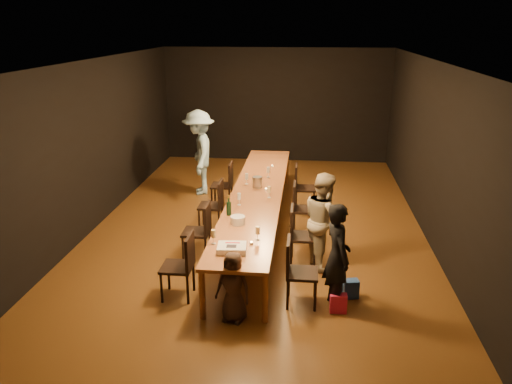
# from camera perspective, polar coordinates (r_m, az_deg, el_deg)

# --- Properties ---
(ground) EXTENTS (10.00, 10.00, 0.00)m
(ground) POSITION_cam_1_polar(r_m,az_deg,el_deg) (9.14, 0.12, -4.44)
(ground) COLOR #4B2712
(ground) RESTS_ON ground
(room_shell) EXTENTS (6.04, 10.04, 3.02)m
(room_shell) POSITION_cam_1_polar(r_m,az_deg,el_deg) (8.53, 0.13, 8.48)
(room_shell) COLOR black
(room_shell) RESTS_ON ground
(table) EXTENTS (0.90, 6.00, 0.75)m
(table) POSITION_cam_1_polar(r_m,az_deg,el_deg) (8.88, 0.13, -0.28)
(table) COLOR brown
(table) RESTS_ON ground
(chair_right_0) EXTENTS (0.42, 0.42, 0.93)m
(chair_right_0) POSITION_cam_1_polar(r_m,az_deg,el_deg) (6.73, 5.30, -9.13)
(chair_right_0) COLOR black
(chair_right_0) RESTS_ON ground
(chair_right_1) EXTENTS (0.42, 0.42, 0.93)m
(chair_right_1) POSITION_cam_1_polar(r_m,az_deg,el_deg) (7.81, 5.45, -5.01)
(chair_right_1) COLOR black
(chair_right_1) RESTS_ON ground
(chair_right_2) EXTENTS (0.42, 0.42, 0.93)m
(chair_right_2) POSITION_cam_1_polar(r_m,az_deg,el_deg) (8.92, 5.57, -1.90)
(chair_right_2) COLOR black
(chair_right_2) RESTS_ON ground
(chair_right_3) EXTENTS (0.42, 0.42, 0.93)m
(chair_right_3) POSITION_cam_1_polar(r_m,az_deg,el_deg) (10.05, 5.66, 0.51)
(chair_right_3) COLOR black
(chair_right_3) RESTS_ON ground
(chair_left_0) EXTENTS (0.42, 0.42, 0.93)m
(chair_left_0) POSITION_cam_1_polar(r_m,az_deg,el_deg) (6.94, -9.02, -8.37)
(chair_left_0) COLOR black
(chair_left_0) RESTS_ON ground
(chair_left_1) EXTENTS (0.42, 0.42, 0.93)m
(chair_left_1) POSITION_cam_1_polar(r_m,az_deg,el_deg) (8.00, -6.85, -4.48)
(chair_left_1) COLOR black
(chair_left_1) RESTS_ON ground
(chair_left_2) EXTENTS (0.42, 0.42, 0.93)m
(chair_left_2) POSITION_cam_1_polar(r_m,az_deg,el_deg) (9.08, -5.22, -1.51)
(chair_left_2) COLOR black
(chair_left_2) RESTS_ON ground
(chair_left_3) EXTENTS (0.42, 0.42, 0.93)m
(chair_left_3) POSITION_cam_1_polar(r_m,az_deg,el_deg) (10.20, -3.93, 0.82)
(chair_left_3) COLOR black
(chair_left_3) RESTS_ON ground
(woman_birthday) EXTENTS (0.49, 0.61, 1.45)m
(woman_birthday) POSITION_cam_1_polar(r_m,az_deg,el_deg) (6.63, 9.27, -7.24)
(woman_birthday) COLOR black
(woman_birthday) RESTS_ON ground
(woman_tan) EXTENTS (0.78, 0.88, 1.50)m
(woman_tan) POSITION_cam_1_polar(r_m,az_deg,el_deg) (7.69, 7.75, -3.20)
(woman_tan) COLOR tan
(woman_tan) RESTS_ON ground
(man_blue) EXTENTS (0.96, 1.33, 1.85)m
(man_blue) POSITION_cam_1_polar(r_m,az_deg,el_deg) (10.95, -6.51, 4.51)
(man_blue) COLOR #8EBADC
(man_blue) RESTS_ON ground
(child) EXTENTS (0.52, 0.41, 0.93)m
(child) POSITION_cam_1_polar(r_m,az_deg,el_deg) (6.37, -2.62, -10.78)
(child) COLOR #3B2921
(child) RESTS_ON ground
(gift_bag_red) EXTENTS (0.22, 0.13, 0.26)m
(gift_bag_red) POSITION_cam_1_polar(r_m,az_deg,el_deg) (6.76, 9.39, -12.43)
(gift_bag_red) COLOR #DC2159
(gift_bag_red) RESTS_ON ground
(gift_bag_blue) EXTENTS (0.23, 0.18, 0.26)m
(gift_bag_blue) POSITION_cam_1_polar(r_m,az_deg,el_deg) (7.12, 10.77, -10.80)
(gift_bag_blue) COLOR #254AA2
(gift_bag_blue) RESTS_ON ground
(birthday_cake) EXTENTS (0.40, 0.33, 0.09)m
(birthday_cake) POSITION_cam_1_polar(r_m,az_deg,el_deg) (6.61, -2.78, -6.43)
(birthday_cake) COLOR white
(birthday_cake) RESTS_ON table
(plate_stack) EXTENTS (0.24, 0.24, 0.12)m
(plate_stack) POSITION_cam_1_polar(r_m,az_deg,el_deg) (7.46, -2.10, -3.23)
(plate_stack) COLOR silver
(plate_stack) RESTS_ON table
(champagne_bottle) EXTENTS (0.10, 0.10, 0.33)m
(champagne_bottle) POSITION_cam_1_polar(r_m,az_deg,el_deg) (7.77, -3.13, -1.52)
(champagne_bottle) COLOR black
(champagne_bottle) RESTS_ON table
(ice_bucket) EXTENTS (0.23, 0.23, 0.20)m
(ice_bucket) POSITION_cam_1_polar(r_m,az_deg,el_deg) (9.09, 0.15, 1.15)
(ice_bucket) COLOR #A6A7AB
(ice_bucket) RESTS_ON table
(wineglass_0) EXTENTS (0.06, 0.06, 0.21)m
(wineglass_0) POSITION_cam_1_polar(r_m,az_deg,el_deg) (6.81, -4.86, -5.14)
(wineglass_0) COLOR beige
(wineglass_0) RESTS_ON table
(wineglass_1) EXTENTS (0.06, 0.06, 0.21)m
(wineglass_1) POSITION_cam_1_polar(r_m,az_deg,el_deg) (6.89, 0.18, -4.76)
(wineglass_1) COLOR beige
(wineglass_1) RESTS_ON table
(wineglass_2) EXTENTS (0.06, 0.06, 0.21)m
(wineglass_2) POSITION_cam_1_polar(r_m,az_deg,el_deg) (8.21, -1.94, -0.81)
(wineglass_2) COLOR silver
(wineglass_2) RESTS_ON table
(wineglass_3) EXTENTS (0.06, 0.06, 0.21)m
(wineglass_3) POSITION_cam_1_polar(r_m,az_deg,el_deg) (8.55, 1.51, 0.00)
(wineglass_3) COLOR beige
(wineglass_3) RESTS_ON table
(wineglass_4) EXTENTS (0.06, 0.06, 0.21)m
(wineglass_4) POSITION_cam_1_polar(r_m,az_deg,el_deg) (9.27, -1.07, 1.52)
(wineglass_4) COLOR silver
(wineglass_4) RESTS_ON table
(wineglass_5) EXTENTS (0.06, 0.06, 0.21)m
(wineglass_5) POSITION_cam_1_polar(r_m,az_deg,el_deg) (9.68, 1.41, 2.28)
(wineglass_5) COLOR silver
(wineglass_5) RESTS_ON table
(tealight_near) EXTENTS (0.05, 0.05, 0.03)m
(tealight_near) POSITION_cam_1_polar(r_m,az_deg,el_deg) (6.81, -0.52, -5.86)
(tealight_near) COLOR #B2B7B2
(tealight_near) RESTS_ON table
(tealight_mid) EXTENTS (0.05, 0.05, 0.03)m
(tealight_mid) POSITION_cam_1_polar(r_m,az_deg,el_deg) (8.95, 1.16, 0.30)
(tealight_mid) COLOR #B2B7B2
(tealight_mid) RESTS_ON table
(tealight_far) EXTENTS (0.05, 0.05, 0.03)m
(tealight_far) POSITION_cam_1_polar(r_m,az_deg,el_deg) (10.41, 1.88, 2.96)
(tealight_far) COLOR #B2B7B2
(tealight_far) RESTS_ON table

